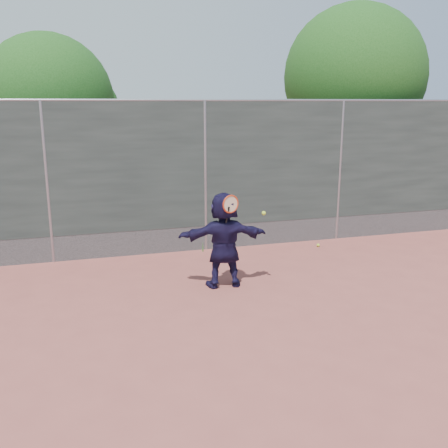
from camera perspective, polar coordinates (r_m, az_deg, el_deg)
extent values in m
plane|color=#9E4C42|center=(7.22, 4.85, -10.57)|extent=(80.00, 80.00, 0.00)
imported|color=#171334|center=(8.11, 0.00, -1.81)|extent=(1.50, 0.59, 1.58)
sphere|color=#BAD930|center=(10.69, 10.71, -2.39)|extent=(0.07, 0.07, 0.07)
cube|color=#38423D|center=(9.99, -2.17, 6.77)|extent=(20.00, 0.04, 2.50)
cube|color=slate|center=(10.29, -2.09, -1.55)|extent=(20.00, 0.03, 0.50)
cylinder|color=gray|center=(9.92, -2.24, 13.96)|extent=(20.00, 0.05, 0.05)
cylinder|color=gray|center=(9.75, -19.56, 4.33)|extent=(0.06, 0.06, 3.00)
cylinder|color=gray|center=(10.03, -2.16, 5.35)|extent=(0.06, 0.06, 3.00)
cylinder|color=gray|center=(11.13, 13.08, 5.85)|extent=(0.06, 0.06, 3.00)
torus|color=red|center=(7.79, 0.76, 2.29)|extent=(0.29, 0.11, 0.29)
cylinder|color=beige|center=(7.79, 0.76, 2.29)|extent=(0.24, 0.08, 0.25)
cylinder|color=black|center=(7.83, 0.37, 0.86)|extent=(0.07, 0.13, 0.33)
sphere|color=#BAD930|center=(8.00, 4.57, 1.25)|extent=(0.07, 0.07, 0.07)
cylinder|color=#382314|center=(13.79, 14.08, 6.44)|extent=(0.28, 0.28, 2.60)
sphere|color=#23561C|center=(13.70, 14.66, 15.97)|extent=(3.60, 3.60, 3.60)
sphere|color=#23561C|center=(14.24, 16.72, 14.29)|extent=(2.52, 2.52, 2.52)
cylinder|color=#382314|center=(12.78, -18.75, 4.65)|extent=(0.28, 0.28, 2.20)
sphere|color=#23561C|center=(12.64, -19.44, 13.29)|extent=(3.00, 3.00, 3.00)
sphere|color=#23561C|center=(12.83, -16.55, 12.15)|extent=(2.10, 2.10, 2.10)
cone|color=#387226|center=(10.27, -0.57, -2.26)|extent=(0.03, 0.03, 0.26)
cone|color=#387226|center=(10.36, 1.00, -2.00)|extent=(0.03, 0.03, 0.30)
cone|color=#387226|center=(10.17, -2.44, -2.55)|extent=(0.03, 0.03, 0.22)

